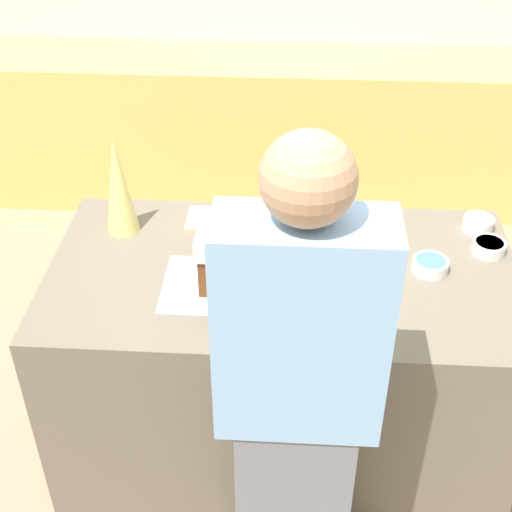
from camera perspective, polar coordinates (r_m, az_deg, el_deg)
ground_plane at (r=3.25m, az=1.82°, el=-13.86°), size 12.00×12.00×0.00m
back_cabinet_block at (r=4.61m, az=2.85°, el=9.99°), size 6.00×0.60×0.94m
kitchen_island at (r=2.92m, az=1.99°, el=-8.17°), size 1.74×0.92×0.89m
baking_tray at (r=2.55m, az=-2.41°, el=-2.43°), size 0.45×0.34×0.01m
gingerbread_house at (r=2.47m, az=-2.48°, el=-0.24°), size 0.20×0.16×0.30m
decorative_tree at (r=2.79m, az=-10.96°, el=5.58°), size 0.13×0.13×0.40m
candy_bowl_center_rear at (r=2.76m, az=4.99°, el=1.49°), size 0.09×0.09×0.05m
candy_bowl_near_tray_left at (r=2.97m, az=17.36°, el=2.54°), size 0.12×0.12×0.05m
candy_bowl_beside_tree at (r=2.85m, az=18.13°, el=0.74°), size 0.13×0.13×0.05m
candy_bowl_far_left at (r=2.69m, az=13.77°, el=-0.68°), size 0.13×0.13×0.04m
candy_bowl_behind_tray at (r=2.86m, az=8.20°, el=2.38°), size 0.13×0.13×0.04m
cookbook at (r=2.89m, az=-3.70°, el=2.90°), size 0.19×0.18×0.02m
mug at (r=2.64m, az=3.69°, el=0.18°), size 0.08×0.08×0.08m
person at (r=2.12m, az=3.32°, el=-11.47°), size 0.47×0.58×1.78m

